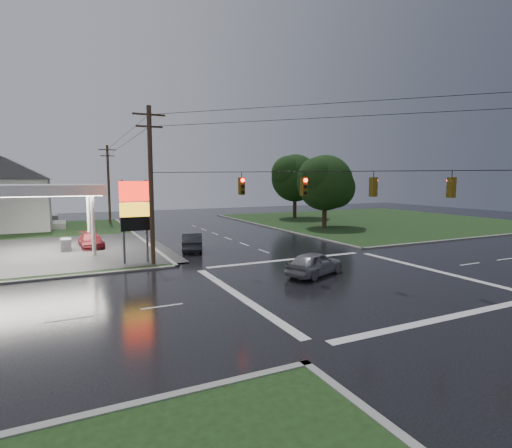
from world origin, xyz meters
name	(u,v)px	position (x,y,z in m)	size (l,w,h in m)	color
ground	(347,281)	(0.00, 0.00, 0.00)	(120.00, 120.00, 0.00)	black
grass_ne	(376,220)	(26.00, 26.00, 0.04)	(36.00, 36.00, 0.08)	black
pylon_sign	(135,208)	(-10.50, 10.50, 4.01)	(2.00, 0.35, 6.00)	#59595E
utility_pole_nw	(151,184)	(-9.50, 9.50, 5.72)	(2.20, 0.32, 11.00)	#382619
utility_pole_n	(109,183)	(-9.50, 38.00, 5.47)	(2.20, 0.32, 10.50)	#382619
traffic_signals	(350,172)	(0.02, -0.02, 6.48)	(26.87, 26.87, 1.47)	black
house_near	(7,193)	(-20.95, 36.00, 4.41)	(11.05, 8.48, 8.60)	silver
house_far	(9,191)	(-21.95, 48.00, 4.41)	(11.05, 8.48, 8.60)	silver
tree_ne_near	(326,183)	(14.14, 21.99, 5.56)	(7.99, 6.80, 8.98)	black
tree_ne_far	(296,178)	(17.15, 33.99, 6.18)	(8.46, 7.20, 9.80)	black
car_north	(192,242)	(-5.33, 13.91, 0.77)	(1.62, 4.65, 1.53)	black
car_crossing	(315,263)	(-0.93, 2.05, 0.77)	(1.81, 4.49, 1.53)	gray
car_pump	(91,241)	(-13.00, 19.01, 0.66)	(1.84, 4.53, 1.31)	maroon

